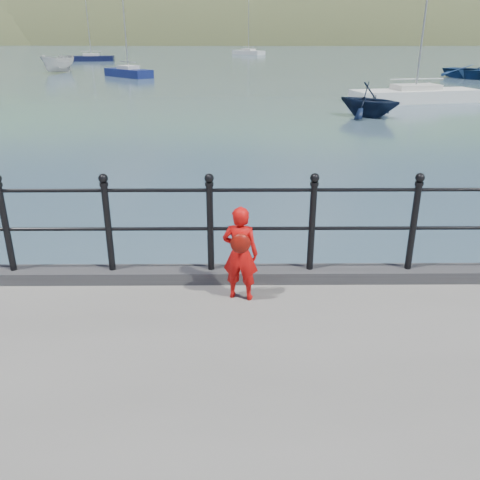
{
  "coord_description": "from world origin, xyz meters",
  "views": [
    {
      "loc": [
        -0.3,
        -5.74,
        3.83
      ],
      "look_at": [
        -0.25,
        -0.2,
        1.55
      ],
      "focal_mm": 38.0,
      "sensor_mm": 36.0,
      "label": 1
    }
  ],
  "objects_px": {
    "launch_white": "(58,64)",
    "sailboat_port": "(128,73)",
    "railing": "(261,217)",
    "child": "(240,253)",
    "sailboat_near": "(415,96)",
    "launch_blue": "(477,71)",
    "launch_navy": "(369,100)",
    "sailboat_left": "(92,59)",
    "sailboat_deep": "(248,53)"
  },
  "relations": [
    {
      "from": "sailboat_port",
      "to": "child",
      "type": "bearing_deg",
      "value": -31.84
    },
    {
      "from": "child",
      "to": "launch_blue",
      "type": "bearing_deg",
      "value": -104.16
    },
    {
      "from": "launch_navy",
      "to": "sailboat_deep",
      "type": "bearing_deg",
      "value": 45.21
    },
    {
      "from": "launch_navy",
      "to": "sailboat_port",
      "type": "bearing_deg",
      "value": 76.36
    },
    {
      "from": "launch_navy",
      "to": "sailboat_deep",
      "type": "relative_size",
      "value": 0.32
    },
    {
      "from": "launch_blue",
      "to": "sailboat_deep",
      "type": "relative_size",
      "value": 0.63
    },
    {
      "from": "sailboat_port",
      "to": "sailboat_near",
      "type": "distance_m",
      "value": 26.97
    },
    {
      "from": "child",
      "to": "launch_white",
      "type": "bearing_deg",
      "value": -57.02
    },
    {
      "from": "launch_navy",
      "to": "sailboat_port",
      "type": "relative_size",
      "value": 0.39
    },
    {
      "from": "railing",
      "to": "launch_navy",
      "type": "distance_m",
      "value": 20.24
    },
    {
      "from": "sailboat_left",
      "to": "sailboat_deep",
      "type": "xyz_separation_m",
      "value": [
        22.36,
        21.12,
        0.0
      ]
    },
    {
      "from": "launch_blue",
      "to": "sailboat_left",
      "type": "relative_size",
      "value": 0.7
    },
    {
      "from": "railing",
      "to": "sailboat_left",
      "type": "height_order",
      "value": "sailboat_left"
    },
    {
      "from": "railing",
      "to": "sailboat_near",
      "type": "xyz_separation_m",
      "value": [
        10.16,
        24.88,
        -1.48
      ]
    },
    {
      "from": "sailboat_port",
      "to": "railing",
      "type": "bearing_deg",
      "value": -31.4
    },
    {
      "from": "railing",
      "to": "sailboat_left",
      "type": "relative_size",
      "value": 2.11
    },
    {
      "from": "sailboat_deep",
      "to": "sailboat_left",
      "type": "bearing_deg",
      "value": -89.35
    },
    {
      "from": "railing",
      "to": "launch_blue",
      "type": "xyz_separation_m",
      "value": [
        20.73,
        40.7,
        -1.2
      ]
    },
    {
      "from": "launch_blue",
      "to": "sailboat_deep",
      "type": "distance_m",
      "value": 53.28
    },
    {
      "from": "launch_navy",
      "to": "sailboat_deep",
      "type": "height_order",
      "value": "sailboat_deep"
    },
    {
      "from": "railing",
      "to": "sailboat_near",
      "type": "distance_m",
      "value": 26.92
    },
    {
      "from": "launch_blue",
      "to": "sailboat_near",
      "type": "relative_size",
      "value": 0.6
    },
    {
      "from": "child",
      "to": "sailboat_deep",
      "type": "relative_size",
      "value": 0.11
    },
    {
      "from": "sailboat_port",
      "to": "launch_navy",
      "type": "bearing_deg",
      "value": -10.16
    },
    {
      "from": "sailboat_port",
      "to": "sailboat_near",
      "type": "height_order",
      "value": "sailboat_near"
    },
    {
      "from": "child",
      "to": "launch_blue",
      "type": "xyz_separation_m",
      "value": [
        20.98,
        41.14,
        -0.93
      ]
    },
    {
      "from": "railing",
      "to": "sailboat_near",
      "type": "relative_size",
      "value": 1.8
    },
    {
      "from": "sailboat_port",
      "to": "sailboat_left",
      "type": "relative_size",
      "value": 0.92
    },
    {
      "from": "railing",
      "to": "child",
      "type": "xyz_separation_m",
      "value": [
        -0.25,
        -0.45,
        -0.27
      ]
    },
    {
      "from": "railing",
      "to": "sailboat_port",
      "type": "relative_size",
      "value": 2.29
    },
    {
      "from": "launch_white",
      "to": "sailboat_near",
      "type": "height_order",
      "value": "sailboat_near"
    },
    {
      "from": "sailboat_left",
      "to": "sailboat_near",
      "type": "bearing_deg",
      "value": -61.04
    },
    {
      "from": "launch_blue",
      "to": "launch_white",
      "type": "distance_m",
      "value": 39.19
    },
    {
      "from": "launch_navy",
      "to": "sailboat_port",
      "type": "distance_m",
      "value": 28.49
    },
    {
      "from": "sailboat_left",
      "to": "sailboat_near",
      "type": "xyz_separation_m",
      "value": [
        30.51,
        -44.58,
        0.0
      ]
    },
    {
      "from": "launch_navy",
      "to": "sailboat_left",
      "type": "height_order",
      "value": "sailboat_left"
    },
    {
      "from": "sailboat_left",
      "to": "sailboat_deep",
      "type": "relative_size",
      "value": 0.89
    },
    {
      "from": "sailboat_near",
      "to": "sailboat_port",
      "type": "bearing_deg",
      "value": 126.33
    },
    {
      "from": "child",
      "to": "sailboat_near",
      "type": "bearing_deg",
      "value": -99.5
    },
    {
      "from": "launch_white",
      "to": "sailboat_port",
      "type": "xyz_separation_m",
      "value": [
        7.84,
        -4.8,
        -0.54
      ]
    },
    {
      "from": "sailboat_left",
      "to": "sailboat_near",
      "type": "distance_m",
      "value": 54.02
    },
    {
      "from": "launch_blue",
      "to": "sailboat_port",
      "type": "relative_size",
      "value": 0.76
    },
    {
      "from": "child",
      "to": "launch_navy",
      "type": "height_order",
      "value": "child"
    },
    {
      "from": "launch_blue",
      "to": "launch_white",
      "type": "bearing_deg",
      "value": 139.95
    },
    {
      "from": "sailboat_left",
      "to": "child",
      "type": "bearing_deg",
      "value": -79.39
    },
    {
      "from": "railing",
      "to": "child",
      "type": "relative_size",
      "value": 16.5
    },
    {
      "from": "child",
      "to": "sailboat_port",
      "type": "relative_size",
      "value": 0.14
    },
    {
      "from": "child",
      "to": "launch_white",
      "type": "height_order",
      "value": "child"
    },
    {
      "from": "railing",
      "to": "launch_navy",
      "type": "xyz_separation_m",
      "value": [
        6.08,
        19.28,
        -1.01
      ]
    },
    {
      "from": "launch_white",
      "to": "launch_blue",
      "type": "bearing_deg",
      "value": 9.96
    }
  ]
}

